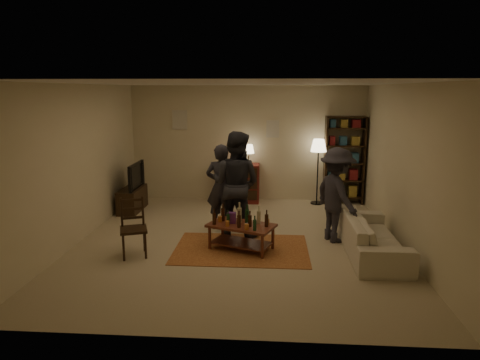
# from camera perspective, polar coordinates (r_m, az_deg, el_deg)

# --- Properties ---
(floor) EXTENTS (6.00, 6.00, 0.00)m
(floor) POSITION_cam_1_polar(r_m,az_deg,el_deg) (7.55, -0.32, -8.18)
(floor) COLOR #C6B793
(floor) RESTS_ON ground
(room_shell) EXTENTS (6.00, 6.00, 6.00)m
(room_shell) POSITION_cam_1_polar(r_m,az_deg,el_deg) (10.15, -2.73, 7.50)
(room_shell) COLOR beige
(room_shell) RESTS_ON ground
(rug) EXTENTS (2.20, 1.50, 0.01)m
(rug) POSITION_cam_1_polar(r_m,az_deg,el_deg) (7.19, 0.17, -9.19)
(rug) COLOR brown
(rug) RESTS_ON ground
(coffee_table) EXTENTS (1.20, 0.93, 0.77)m
(coffee_table) POSITION_cam_1_polar(r_m,az_deg,el_deg) (7.06, 0.15, -6.27)
(coffee_table) COLOR brown
(coffee_table) RESTS_ON ground
(dining_chair) EXTENTS (0.52, 0.52, 0.95)m
(dining_chair) POSITION_cam_1_polar(r_m,az_deg,el_deg) (7.02, -14.06, -5.85)
(dining_chair) COLOR black
(dining_chair) RESTS_ON ground
(tv_stand) EXTENTS (0.40, 1.00, 1.06)m
(tv_stand) POSITION_cam_1_polar(r_m,az_deg,el_deg) (9.62, -14.17, -1.73)
(tv_stand) COLOR black
(tv_stand) RESTS_ON ground
(dresser) EXTENTS (1.00, 0.50, 1.36)m
(dresser) POSITION_cam_1_polar(r_m,az_deg,el_deg) (10.04, -0.24, -0.26)
(dresser) COLOR maroon
(dresser) RESTS_ON ground
(bookshelf) EXTENTS (0.90, 0.34, 2.02)m
(bookshelf) POSITION_cam_1_polar(r_m,az_deg,el_deg) (10.12, 13.70, 2.71)
(bookshelf) COLOR black
(bookshelf) RESTS_ON ground
(floor_lamp) EXTENTS (0.36, 0.36, 1.51)m
(floor_lamp) POSITION_cam_1_polar(r_m,az_deg,el_deg) (9.87, 10.42, 3.98)
(floor_lamp) COLOR black
(floor_lamp) RESTS_ON ground
(sofa) EXTENTS (0.81, 2.08, 0.61)m
(sofa) POSITION_cam_1_polar(r_m,az_deg,el_deg) (7.25, 17.19, -7.07)
(sofa) COLOR beige
(sofa) RESTS_ON ground
(person_left) EXTENTS (0.64, 0.47, 1.62)m
(person_left) POSITION_cam_1_polar(r_m,az_deg,el_deg) (8.01, -2.49, -0.96)
(person_left) COLOR #25242C
(person_left) RESTS_ON ground
(person_right) EXTENTS (1.11, 0.99, 1.89)m
(person_right) POSITION_cam_1_polar(r_m,az_deg,el_deg) (7.62, -0.55, -0.56)
(person_right) COLOR #222329
(person_right) RESTS_ON ground
(person_by_sofa) EXTENTS (1.00, 1.22, 1.65)m
(person_by_sofa) POSITION_cam_1_polar(r_m,az_deg,el_deg) (7.55, 12.77, -1.97)
(person_by_sofa) COLOR #2B2A32
(person_by_sofa) RESTS_ON ground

